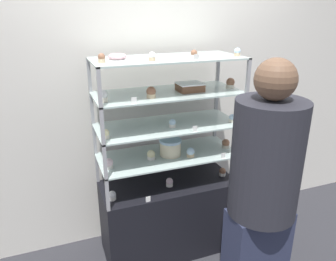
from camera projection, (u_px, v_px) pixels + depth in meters
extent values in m
plane|color=#2D2D33|center=(168.00, 246.00, 2.95)|extent=(20.00, 20.00, 0.00)
cube|color=silver|center=(152.00, 96.00, 2.83)|extent=(8.00, 0.05, 2.60)
cube|color=black|center=(168.00, 216.00, 2.83)|extent=(1.11, 0.48, 0.66)
cube|color=#99999E|center=(97.00, 167.00, 2.70)|extent=(0.02, 0.02, 0.26)
cube|color=#99999E|center=(214.00, 149.00, 3.05)|extent=(0.02, 0.02, 0.26)
cube|color=#99999E|center=(107.00, 195.00, 2.30)|extent=(0.02, 0.02, 0.26)
cube|color=#99999E|center=(240.00, 170.00, 2.65)|extent=(0.02, 0.02, 0.26)
cube|color=#B2C6C1|center=(168.00, 155.00, 2.63)|extent=(1.11, 0.48, 0.01)
cube|color=#99999E|center=(95.00, 139.00, 2.61)|extent=(0.02, 0.02, 0.26)
cube|color=#99999E|center=(215.00, 123.00, 2.96)|extent=(0.02, 0.02, 0.26)
cube|color=#99999E|center=(105.00, 162.00, 2.21)|extent=(0.02, 0.02, 0.26)
cube|color=#99999E|center=(243.00, 141.00, 2.56)|extent=(0.02, 0.02, 0.26)
cube|color=#B2C6C1|center=(168.00, 125.00, 2.54)|extent=(1.11, 0.48, 0.01)
cube|color=#99999E|center=(92.00, 108.00, 2.52)|extent=(0.02, 0.02, 0.26)
cube|color=#99999E|center=(216.00, 95.00, 2.87)|extent=(0.02, 0.02, 0.26)
cube|color=#99999E|center=(102.00, 126.00, 2.12)|extent=(0.02, 0.02, 0.26)
cube|color=#99999E|center=(245.00, 109.00, 2.47)|extent=(0.02, 0.02, 0.26)
cube|color=#B2C6C1|center=(168.00, 93.00, 2.45)|extent=(1.11, 0.48, 0.01)
cube|color=#99999E|center=(89.00, 75.00, 2.43)|extent=(0.02, 0.02, 0.26)
cube|color=#99999E|center=(218.00, 66.00, 2.78)|extent=(0.02, 0.02, 0.26)
cube|color=#99999E|center=(99.00, 88.00, 2.03)|extent=(0.02, 0.02, 0.26)
cube|color=#99999E|center=(248.00, 76.00, 2.38)|extent=(0.02, 0.02, 0.26)
cube|color=#B2C6C1|center=(168.00, 58.00, 2.36)|extent=(1.11, 0.48, 0.01)
cylinder|color=beige|center=(170.00, 148.00, 2.60)|extent=(0.17, 0.17, 0.11)
cylinder|color=silver|center=(170.00, 141.00, 2.58)|extent=(0.18, 0.18, 0.02)
cube|color=brown|center=(190.00, 88.00, 2.47)|extent=(0.19, 0.16, 0.05)
cube|color=white|center=(190.00, 83.00, 2.46)|extent=(0.19, 0.16, 0.01)
cylinder|color=white|center=(112.00, 198.00, 2.47)|extent=(0.05, 0.05, 0.03)
sphere|color=white|center=(112.00, 195.00, 2.46)|extent=(0.06, 0.06, 0.06)
cylinder|color=white|center=(169.00, 184.00, 2.66)|extent=(0.05, 0.05, 0.03)
sphere|color=silver|center=(169.00, 181.00, 2.65)|extent=(0.06, 0.06, 0.06)
cylinder|color=white|center=(222.00, 174.00, 2.83)|extent=(0.05, 0.05, 0.03)
sphere|color=#8C5B42|center=(223.00, 171.00, 2.82)|extent=(0.06, 0.06, 0.06)
cube|color=white|center=(148.00, 199.00, 2.44)|extent=(0.04, 0.00, 0.04)
cylinder|color=white|center=(109.00, 166.00, 2.40)|extent=(0.06, 0.06, 0.03)
sphere|color=silver|center=(109.00, 163.00, 2.39)|extent=(0.06, 0.06, 0.06)
cylinder|color=white|center=(151.00, 158.00, 2.54)|extent=(0.06, 0.06, 0.03)
sphere|color=#F4EAB2|center=(151.00, 154.00, 2.53)|extent=(0.06, 0.06, 0.06)
cylinder|color=#CCB28C|center=(190.00, 155.00, 2.59)|extent=(0.06, 0.06, 0.03)
sphere|color=silver|center=(190.00, 152.00, 2.58)|extent=(0.06, 0.06, 0.06)
cylinder|color=beige|center=(226.00, 146.00, 2.75)|extent=(0.06, 0.06, 0.03)
sphere|color=#8C5B42|center=(226.00, 143.00, 2.74)|extent=(0.06, 0.06, 0.06)
cube|color=white|center=(223.00, 156.00, 2.56)|extent=(0.04, 0.00, 0.04)
cylinder|color=beige|center=(106.00, 136.00, 2.26)|extent=(0.05, 0.05, 0.03)
sphere|color=#F4EAB2|center=(106.00, 133.00, 2.25)|extent=(0.05, 0.05, 0.05)
cylinder|color=white|center=(172.00, 126.00, 2.47)|extent=(0.05, 0.05, 0.03)
sphere|color=silver|center=(172.00, 122.00, 2.46)|extent=(0.05, 0.05, 0.05)
cylinder|color=beige|center=(232.00, 121.00, 2.59)|extent=(0.05, 0.05, 0.03)
sphere|color=silver|center=(232.00, 117.00, 2.58)|extent=(0.05, 0.05, 0.05)
cube|color=white|center=(195.00, 129.00, 2.38)|extent=(0.04, 0.00, 0.04)
cylinder|color=beige|center=(103.00, 100.00, 2.19)|extent=(0.06, 0.06, 0.03)
sphere|color=white|center=(103.00, 95.00, 2.18)|extent=(0.07, 0.07, 0.07)
cylinder|color=#CCB28C|center=(151.00, 96.00, 2.29)|extent=(0.06, 0.06, 0.03)
sphere|color=#8C5B42|center=(151.00, 91.00, 2.28)|extent=(0.07, 0.07, 0.07)
cylinder|color=beige|center=(230.00, 86.00, 2.57)|extent=(0.06, 0.06, 0.03)
sphere|color=#8C5B42|center=(230.00, 82.00, 2.56)|extent=(0.07, 0.07, 0.07)
cube|color=white|center=(134.00, 100.00, 2.15)|extent=(0.04, 0.00, 0.04)
cylinder|color=#CCB28C|center=(102.00, 61.00, 2.14)|extent=(0.04, 0.04, 0.02)
sphere|color=#8C5B42|center=(101.00, 57.00, 2.13)|extent=(0.05, 0.05, 0.05)
cylinder|color=#CCB28C|center=(152.00, 59.00, 2.20)|extent=(0.04, 0.04, 0.02)
sphere|color=white|center=(152.00, 55.00, 2.20)|extent=(0.05, 0.05, 0.05)
cylinder|color=white|center=(194.00, 57.00, 2.32)|extent=(0.04, 0.04, 0.02)
sphere|color=#8C5B42|center=(194.00, 53.00, 2.31)|extent=(0.05, 0.05, 0.05)
cylinder|color=#CCB28C|center=(237.00, 54.00, 2.42)|extent=(0.04, 0.04, 0.02)
sphere|color=silver|center=(237.00, 51.00, 2.41)|extent=(0.05, 0.05, 0.05)
cube|color=white|center=(196.00, 58.00, 2.20)|extent=(0.04, 0.00, 0.04)
torus|color=#EFB2BC|center=(117.00, 56.00, 2.28)|extent=(0.13, 0.13, 0.03)
cylinder|color=#26262D|center=(266.00, 159.00, 1.92)|extent=(0.41, 0.41, 0.72)
sphere|color=brown|center=(276.00, 79.00, 1.75)|extent=(0.23, 0.23, 0.23)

